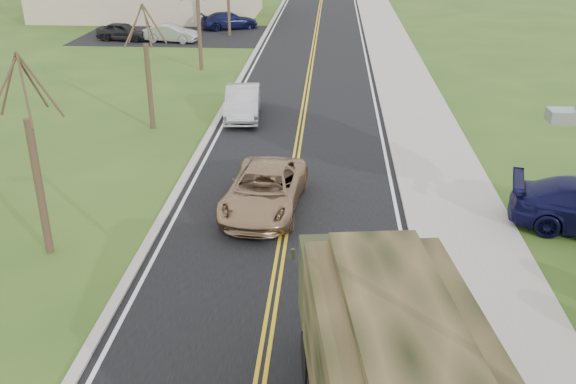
{
  "coord_description": "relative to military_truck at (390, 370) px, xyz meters",
  "views": [
    {
      "loc": [
        1.38,
        -6.52,
        9.56
      ],
      "look_at": [
        0.19,
        10.91,
        1.8
      ],
      "focal_mm": 40.0,
      "sensor_mm": 36.0,
      "label": 1
    }
  ],
  "objects": [
    {
      "name": "curb_left",
      "position": [
        -6.7,
        37.44,
        -2.11
      ],
      "size": [
        0.3,
        120.0,
        0.1
      ],
      "primitive_type": "cube",
      "color": "#9E998E",
      "rests_on": "ground"
    },
    {
      "name": "lot_car_navy",
      "position": [
        -10.04,
        46.61,
        -1.45
      ],
      "size": [
        5.31,
        3.89,
        1.43
      ],
      "primitive_type": "imported",
      "rotation": [
        0.0,
        0.0,
        2.01
      ],
      "color": "#0F1337",
      "rests_on": "ground"
    },
    {
      "name": "sidewalk_right",
      "position": [
        3.35,
        37.44,
        -2.11
      ],
      "size": [
        3.2,
        120.0,
        0.1
      ],
      "primitive_type": "cube",
      "color": "#9E998E",
      "rests_on": "ground"
    },
    {
      "name": "curb_right",
      "position": [
        1.6,
        37.44,
        -2.1
      ],
      "size": [
        0.3,
        120.0,
        0.12
      ],
      "primitive_type": "cube",
      "color": "#9E998E",
      "rests_on": "ground"
    },
    {
      "name": "road",
      "position": [
        -2.55,
        37.44,
        -2.16
      ],
      "size": [
        8.0,
        120.0,
        0.01
      ],
      "primitive_type": "cube",
      "color": "black",
      "rests_on": "ground"
    },
    {
      "name": "bare_tree_a",
      "position": [
        -9.55,
        7.44,
        0.46
      ],
      "size": [
        1.93,
        2.26,
        6.08
      ],
      "color": "#38281C",
      "rests_on": "ground"
    },
    {
      "name": "bare_tree_b",
      "position": [
        -9.55,
        19.44,
        0.31
      ],
      "size": [
        1.83,
        2.14,
        5.73
      ],
      "color": "#38281C",
      "rests_on": "ground"
    },
    {
      "name": "military_truck",
      "position": [
        0.0,
        0.0,
        0.0
      ],
      "size": [
        3.61,
        7.84,
        3.77
      ],
      "rotation": [
        0.0,
        0.0,
        0.13
      ],
      "color": "black",
      "rests_on": "ground"
    },
    {
      "name": "lot_car_silver",
      "position": [
        -13.63,
        40.45,
        -1.48
      ],
      "size": [
        4.33,
        2.1,
        1.37
      ],
      "primitive_type": "imported",
      "rotation": [
        0.0,
        0.0,
        1.41
      ],
      "color": "#AAAAAF",
      "rests_on": "ground"
    },
    {
      "name": "bare_tree_d",
      "position": [
        -9.55,
        43.44,
        0.39
      ],
      "size": [
        1.88,
        2.2,
        5.91
      ],
      "color": "#38281C",
      "rests_on": "ground"
    },
    {
      "name": "bare_tree_c",
      "position": [
        -9.55,
        31.44,
        0.61
      ],
      "size": [
        2.04,
        2.39,
        6.42
      ],
      "color": "#38281C",
      "rests_on": "ground"
    },
    {
      "name": "lot_car_dark",
      "position": [
        -17.55,
        40.84,
        -1.46
      ],
      "size": [
        4.33,
        2.3,
        1.4
      ],
      "primitive_type": "imported",
      "rotation": [
        0.0,
        0.0,
        1.41
      ],
      "color": "black",
      "rests_on": "ground"
    },
    {
      "name": "suv_champagne",
      "position": [
        -3.35,
        10.87,
        -1.43
      ],
      "size": [
        2.88,
        5.48,
        1.47
      ],
      "primitive_type": "imported",
      "rotation": [
        0.0,
        0.0,
        -0.08
      ],
      "color": "#957454",
      "rests_on": "ground"
    },
    {
      "name": "sedan_silver",
      "position": [
        -5.51,
        21.39,
        -1.39
      ],
      "size": [
        2.03,
        4.79,
        1.54
      ],
      "primitive_type": "imported",
      "rotation": [
        0.0,
        0.0,
        0.09
      ],
      "color": "#AEAFB3",
      "rests_on": "ground"
    }
  ]
}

